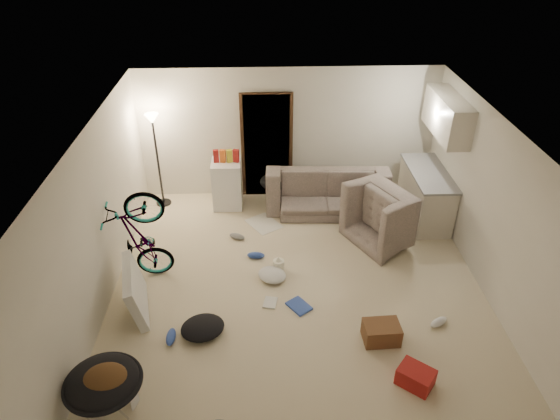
{
  "coord_description": "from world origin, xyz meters",
  "views": [
    {
      "loc": [
        -0.5,
        -5.63,
        4.97
      ],
      "look_at": [
        -0.25,
        0.6,
        1.07
      ],
      "focal_mm": 32.0,
      "sensor_mm": 36.0,
      "label": 1
    }
  ],
  "objects_px": {
    "armchair": "(394,218)",
    "drink_case_a": "(381,332)",
    "drink_case_b": "(416,377)",
    "sofa": "(326,191)",
    "bicycle": "(143,257)",
    "tv_box": "(135,290)",
    "juicer": "(279,264)",
    "floor_lamp": "(155,141)",
    "mini_fridge": "(227,184)",
    "saucer_chair": "(104,387)",
    "kitchen_counter": "(425,196)"
  },
  "relations": [
    {
      "from": "armchair",
      "to": "drink_case_a",
      "type": "distance_m",
      "value": 2.49
    },
    {
      "from": "armchair",
      "to": "drink_case_b",
      "type": "bearing_deg",
      "value": 143.46
    },
    {
      "from": "sofa",
      "to": "bicycle",
      "type": "relative_size",
      "value": 1.35
    },
    {
      "from": "bicycle",
      "to": "tv_box",
      "type": "bearing_deg",
      "value": 175.28
    },
    {
      "from": "bicycle",
      "to": "juicer",
      "type": "distance_m",
      "value": 2.06
    },
    {
      "from": "floor_lamp",
      "to": "tv_box",
      "type": "bearing_deg",
      "value": -88.03
    },
    {
      "from": "mini_fridge",
      "to": "drink_case_a",
      "type": "height_order",
      "value": "mini_fridge"
    },
    {
      "from": "sofa",
      "to": "drink_case_a",
      "type": "distance_m",
      "value": 3.46
    },
    {
      "from": "saucer_chair",
      "to": "armchair",
      "type": "bearing_deg",
      "value": 39.3
    },
    {
      "from": "sofa",
      "to": "floor_lamp",
      "type": "bearing_deg",
      "value": -0.98
    },
    {
      "from": "mini_fridge",
      "to": "tv_box",
      "type": "distance_m",
      "value": 3.03
    },
    {
      "from": "armchair",
      "to": "saucer_chair",
      "type": "bearing_deg",
      "value": 100.96
    },
    {
      "from": "kitchen_counter",
      "to": "drink_case_b",
      "type": "xyz_separation_m",
      "value": [
        -1.14,
        -3.71,
        -0.32
      ]
    },
    {
      "from": "tv_box",
      "to": "juicer",
      "type": "distance_m",
      "value": 2.19
    },
    {
      "from": "mini_fridge",
      "to": "drink_case_b",
      "type": "relative_size",
      "value": 2.23
    },
    {
      "from": "mini_fridge",
      "to": "tv_box",
      "type": "bearing_deg",
      "value": -111.95
    },
    {
      "from": "armchair",
      "to": "floor_lamp",
      "type": "bearing_deg",
      "value": 44.72
    },
    {
      "from": "saucer_chair",
      "to": "juicer",
      "type": "xyz_separation_m",
      "value": [
        2.03,
        2.45,
        -0.26
      ]
    },
    {
      "from": "floor_lamp",
      "to": "tv_box",
      "type": "xyz_separation_m",
      "value": [
        0.1,
        -2.91,
        -0.97
      ]
    },
    {
      "from": "floor_lamp",
      "to": "tv_box",
      "type": "distance_m",
      "value": 3.06
    },
    {
      "from": "tv_box",
      "to": "drink_case_b",
      "type": "height_order",
      "value": "tv_box"
    },
    {
      "from": "armchair",
      "to": "tv_box",
      "type": "height_order",
      "value": "armchair"
    },
    {
      "from": "kitchen_counter",
      "to": "bicycle",
      "type": "xyz_separation_m",
      "value": [
        -4.73,
        -1.61,
        -0.01
      ]
    },
    {
      "from": "armchair",
      "to": "saucer_chair",
      "type": "relative_size",
      "value": 1.32
    },
    {
      "from": "bicycle",
      "to": "drink_case_a",
      "type": "height_order",
      "value": "bicycle"
    },
    {
      "from": "floor_lamp",
      "to": "kitchen_counter",
      "type": "xyz_separation_m",
      "value": [
        4.83,
        -0.65,
        -0.87
      ]
    },
    {
      "from": "mini_fridge",
      "to": "saucer_chair",
      "type": "xyz_separation_m",
      "value": [
        -1.15,
        -4.46,
        -0.09
      ]
    },
    {
      "from": "mini_fridge",
      "to": "juicer",
      "type": "height_order",
      "value": "mini_fridge"
    },
    {
      "from": "floor_lamp",
      "to": "armchair",
      "type": "relative_size",
      "value": 1.58
    },
    {
      "from": "floor_lamp",
      "to": "drink_case_b",
      "type": "xyz_separation_m",
      "value": [
        3.69,
        -4.36,
        -1.19
      ]
    },
    {
      "from": "floor_lamp",
      "to": "sofa",
      "type": "height_order",
      "value": "floor_lamp"
    },
    {
      "from": "sofa",
      "to": "drink_case_b",
      "type": "height_order",
      "value": "sofa"
    },
    {
      "from": "sofa",
      "to": "drink_case_b",
      "type": "relative_size",
      "value": 5.43
    },
    {
      "from": "kitchen_counter",
      "to": "saucer_chair",
      "type": "relative_size",
      "value": 1.73
    },
    {
      "from": "sofa",
      "to": "mini_fridge",
      "type": "relative_size",
      "value": 2.44
    },
    {
      "from": "mini_fridge",
      "to": "juicer",
      "type": "relative_size",
      "value": 3.61
    },
    {
      "from": "saucer_chair",
      "to": "drink_case_a",
      "type": "height_order",
      "value": "saucer_chair"
    },
    {
      "from": "kitchen_counter",
      "to": "juicer",
      "type": "height_order",
      "value": "kitchen_counter"
    },
    {
      "from": "sofa",
      "to": "drink_case_a",
      "type": "bearing_deg",
      "value": 98.28
    },
    {
      "from": "kitchen_counter",
      "to": "armchair",
      "type": "xyz_separation_m",
      "value": [
        -0.7,
        -0.61,
        -0.07
      ]
    },
    {
      "from": "drink_case_b",
      "to": "armchair",
      "type": "bearing_deg",
      "value": 121.05
    },
    {
      "from": "floor_lamp",
      "to": "mini_fridge",
      "type": "relative_size",
      "value": 1.99
    },
    {
      "from": "drink_case_a",
      "to": "drink_case_b",
      "type": "relative_size",
      "value": 1.15
    },
    {
      "from": "sofa",
      "to": "mini_fridge",
      "type": "height_order",
      "value": "mini_fridge"
    },
    {
      "from": "armchair",
      "to": "tv_box",
      "type": "relative_size",
      "value": 1.11
    },
    {
      "from": "sofa",
      "to": "tv_box",
      "type": "bearing_deg",
      "value": 44.86
    },
    {
      "from": "armchair",
      "to": "mini_fridge",
      "type": "height_order",
      "value": "mini_fridge"
    },
    {
      "from": "tv_box",
      "to": "drink_case_a",
      "type": "relative_size",
      "value": 2.19
    },
    {
      "from": "floor_lamp",
      "to": "bicycle",
      "type": "distance_m",
      "value": 2.42
    },
    {
      "from": "armchair",
      "to": "mini_fridge",
      "type": "relative_size",
      "value": 1.26
    }
  ]
}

